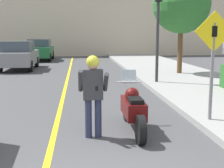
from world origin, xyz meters
name	(u,v)px	position (x,y,z in m)	size (l,w,h in m)	color
road_center_line	(62,100)	(-0.60, 6.00, 0.00)	(0.12, 36.00, 0.01)	yellow
building_backdrop	(79,15)	(0.00, 26.00, 3.81)	(28.00, 1.20, 7.62)	beige
motorcycle	(133,109)	(1.11, 2.58, 0.49)	(0.62, 2.28, 1.28)	black
person_biker	(93,88)	(0.23, 2.22, 1.03)	(0.59, 0.47, 1.69)	#282D4C
crossing_sign	(213,55)	(2.95, 2.75, 1.64)	(0.91, 0.08, 2.46)	slate
traffic_light	(158,14)	(3.12, 8.42, 2.89)	(0.26, 0.30, 3.96)	#2D2D30
street_tree	(182,5)	(4.96, 11.13, 3.49)	(2.81, 2.81, 4.76)	brown
parked_car_grey	(19,55)	(-3.55, 14.88, 0.86)	(1.88, 4.20, 1.68)	black
parked_car_green	(40,50)	(-3.06, 21.08, 0.86)	(1.88, 4.20, 1.68)	black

